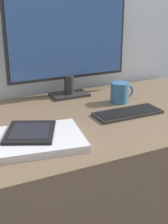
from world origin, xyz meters
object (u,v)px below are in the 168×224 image
Objects in this scene: laptop at (29,140)px; ereader at (30,132)px; monitor at (68,36)px; coffee_mug at (120,93)px; keyboard at (128,113)px.

ereader is at bearing 65.80° from laptop.
monitor reaches higher than ereader.
laptop is at bearing -154.70° from coffee_mug.
coffee_mug is at bearing -48.12° from monitor.
ereader is (0.01, 0.03, 0.02)m from laptop.
monitor is at bearing 52.76° from laptop.
coffee_mug is at bearing 71.11° from keyboard.
laptop is 3.33× the size of coffee_mug.
coffee_mug reaches higher than ereader.
keyboard is at bearing -70.26° from monitor.
ereader is at bearing -128.03° from monitor.
laptop is 0.03m from ereader.
monitor is 2.06× the size of keyboard.
monitor is 5.07× the size of coffee_mug.
monitor is at bearing 109.74° from keyboard.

